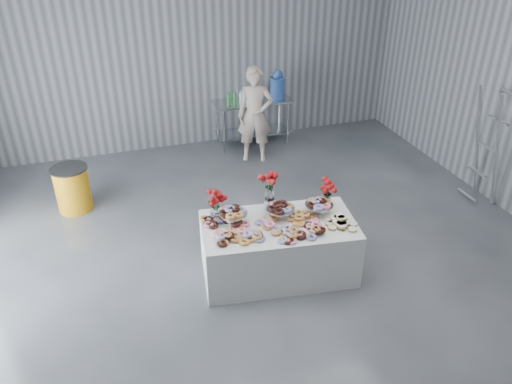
{
  "coord_description": "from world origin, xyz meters",
  "views": [
    {
      "loc": [
        -1.76,
        -4.6,
        4.17
      ],
      "look_at": [
        -0.06,
        0.63,
        0.98
      ],
      "focal_mm": 35.0,
      "sensor_mm": 36.0,
      "label": 1
    }
  ],
  "objects_px": {
    "prep_table": "(253,114)",
    "stepladder": "(487,146)",
    "water_jug": "(277,85)",
    "trash_barrel": "(72,189)",
    "display_table": "(278,248)",
    "person": "(255,115)"
  },
  "relations": [
    {
      "from": "prep_table",
      "to": "stepladder",
      "type": "bearing_deg",
      "value": -49.26
    },
    {
      "from": "display_table",
      "to": "stepladder",
      "type": "bearing_deg",
      "value": 11.32
    },
    {
      "from": "display_table",
      "to": "prep_table",
      "type": "xyz_separation_m",
      "value": [
        0.91,
        3.93,
        0.24
      ]
    },
    {
      "from": "water_jug",
      "to": "trash_barrel",
      "type": "height_order",
      "value": "water_jug"
    },
    {
      "from": "person",
      "to": "stepladder",
      "type": "bearing_deg",
      "value": -22.87
    },
    {
      "from": "water_jug",
      "to": "prep_table",
      "type": "bearing_deg",
      "value": 180.0
    },
    {
      "from": "display_table",
      "to": "water_jug",
      "type": "relative_size",
      "value": 3.43
    },
    {
      "from": "water_jug",
      "to": "stepladder",
      "type": "xyz_separation_m",
      "value": [
        2.25,
        -3.2,
        -0.2
      ]
    },
    {
      "from": "prep_table",
      "to": "stepladder",
      "type": "xyz_separation_m",
      "value": [
        2.75,
        -3.2,
        0.33
      ]
    },
    {
      "from": "prep_table",
      "to": "water_jug",
      "type": "height_order",
      "value": "water_jug"
    },
    {
      "from": "stepladder",
      "to": "water_jug",
      "type": "bearing_deg",
      "value": 125.17
    },
    {
      "from": "prep_table",
      "to": "water_jug",
      "type": "xyz_separation_m",
      "value": [
        0.5,
        -0.0,
        0.53
      ]
    },
    {
      "from": "prep_table",
      "to": "person",
      "type": "distance_m",
      "value": 0.73
    },
    {
      "from": "prep_table",
      "to": "water_jug",
      "type": "bearing_deg",
      "value": -0.0
    },
    {
      "from": "person",
      "to": "trash_barrel",
      "type": "distance_m",
      "value": 3.37
    },
    {
      "from": "trash_barrel",
      "to": "stepladder",
      "type": "relative_size",
      "value": 0.38
    },
    {
      "from": "display_table",
      "to": "trash_barrel",
      "type": "distance_m",
      "value": 3.48
    },
    {
      "from": "display_table",
      "to": "water_jug",
      "type": "xyz_separation_m",
      "value": [
        1.41,
        3.93,
        0.77
      ]
    },
    {
      "from": "person",
      "to": "trash_barrel",
      "type": "relative_size",
      "value": 2.43
    },
    {
      "from": "display_table",
      "to": "prep_table",
      "type": "bearing_deg",
      "value": 76.98
    },
    {
      "from": "display_table",
      "to": "trash_barrel",
      "type": "height_order",
      "value": "display_table"
    },
    {
      "from": "trash_barrel",
      "to": "stepladder",
      "type": "xyz_separation_m",
      "value": [
        6.14,
        -1.71,
        0.59
      ]
    }
  ]
}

